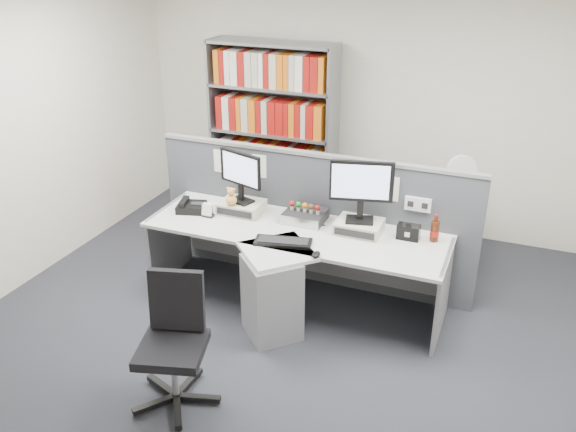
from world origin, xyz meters
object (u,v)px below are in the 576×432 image
at_px(keyboard, 283,242).
at_px(office_chair, 174,337).
at_px(desktop_pc, 305,216).
at_px(desk_calendar, 208,211).
at_px(monitor_left, 240,173).
at_px(desk_phone, 191,207).
at_px(monitor_right, 361,186).
at_px(filing_cabinet, 453,234).
at_px(desk_fan, 461,173).
at_px(shelving_unit, 273,136).
at_px(speaker, 409,232).
at_px(desk, 286,269).
at_px(mouse, 316,254).
at_px(cola_bottle, 435,231).

relative_size(keyboard, office_chair, 0.53).
relative_size(desktop_pc, desk_calendar, 2.81).
xyz_separation_m(monitor_left, desk_phone, (-0.44, -0.15, -0.34)).
bearing_deg(monitor_right, filing_cabinet, 56.01).
xyz_separation_m(monitor_left, desk_calendar, (-0.23, -0.20, -0.33)).
relative_size(desk_phone, desk_fan, 0.63).
distance_m(desk_calendar, shelving_unit, 1.68).
xyz_separation_m(desk_phone, office_chair, (0.70, -1.46, -0.26)).
distance_m(monitor_right, speaker, 0.54).
xyz_separation_m(keyboard, desk_phone, (-1.03, 0.29, 0.02)).
relative_size(monitor_left, shelving_unit, 0.23).
bearing_deg(monitor_left, office_chair, -80.95).
relative_size(shelving_unit, office_chair, 2.16).
bearing_deg(keyboard, speaker, 26.46).
bearing_deg(desk, shelving_unit, 115.96).
distance_m(mouse, filing_cabinet, 1.83).
relative_size(keyboard, mouse, 4.85).
bearing_deg(shelving_unit, monitor_right, -45.99).
height_order(desk, monitor_right, monitor_right).
bearing_deg(desk_fan, desk_calendar, -148.87).
xyz_separation_m(monitor_left, speaker, (1.51, 0.03, -0.32)).
relative_size(desktop_pc, desk_fan, 0.74).
xyz_separation_m(desk, keyboard, (0.00, -0.05, 0.28)).
bearing_deg(monitor_left, mouse, -31.08).
relative_size(desktop_pc, office_chair, 0.37).
bearing_deg(desk, office_chair, -104.99).
relative_size(monitor_right, mouse, 5.26).
bearing_deg(keyboard, monitor_right, 40.13).
bearing_deg(monitor_left, desktop_pc, 3.70).
xyz_separation_m(desk_calendar, desk_fan, (2.02, 1.22, 0.22)).
relative_size(monitor_left, office_chair, 0.50).
height_order(monitor_left, speaker, monitor_left).
distance_m(speaker, cola_bottle, 0.21).
distance_m(desktop_pc, cola_bottle, 1.12).
bearing_deg(filing_cabinet, mouse, -119.27).
xyz_separation_m(desk_phone, speaker, (1.95, 0.18, 0.02)).
xyz_separation_m(desktop_pc, speaker, (0.91, -0.01, 0.02)).
height_order(monitor_right, desk_phone, monitor_right).
relative_size(monitor_left, filing_cabinet, 0.67).
height_order(cola_bottle, shelving_unit, shelving_unit).
bearing_deg(desk_phone, cola_bottle, 5.73).
xyz_separation_m(monitor_left, desktop_pc, (0.60, 0.04, -0.33)).
distance_m(desktop_pc, shelving_unit, 1.71).
bearing_deg(keyboard, shelving_unit, 115.36).
relative_size(desk, mouse, 25.73).
bearing_deg(speaker, monitor_right, -176.19).
bearing_deg(mouse, desk_phone, 163.55).
bearing_deg(office_chair, speaker, 52.50).
xyz_separation_m(speaker, filing_cabinet, (0.27, 0.99, -0.43)).
height_order(desktop_pc, desk_calendar, desk_calendar).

